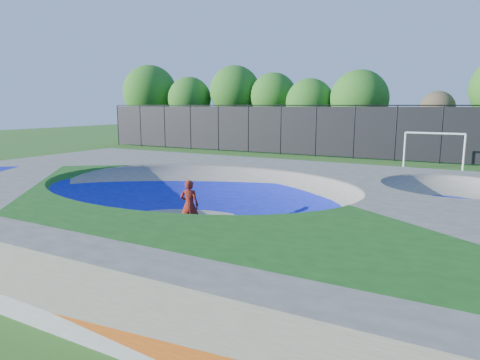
% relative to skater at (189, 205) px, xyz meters
% --- Properties ---
extents(ground, '(120.00, 120.00, 0.00)m').
position_rel_skater_xyz_m(ground, '(-0.10, 0.53, -0.83)').
color(ground, '#265918').
rests_on(ground, ground).
extents(skate_deck, '(22.00, 14.00, 1.50)m').
position_rel_skater_xyz_m(skate_deck, '(-0.10, 0.53, -0.08)').
color(skate_deck, gray).
rests_on(skate_deck, ground).
extents(skater, '(0.70, 0.56, 1.65)m').
position_rel_skater_xyz_m(skater, '(0.00, 0.00, 0.00)').
color(skater, red).
rests_on(skater, ground).
extents(skateboard, '(0.81, 0.35, 0.05)m').
position_rel_skater_xyz_m(skateboard, '(0.00, 0.00, -0.80)').
color(skateboard, black).
rests_on(skateboard, ground).
extents(soccer_goal, '(3.54, 0.12, 2.34)m').
position_rel_skater_xyz_m(soccer_goal, '(5.73, 18.23, 0.81)').
color(soccer_goal, white).
rests_on(soccer_goal, ground).
extents(fence, '(48.09, 0.09, 4.04)m').
position_rel_skater_xyz_m(fence, '(-0.10, 21.53, 1.27)').
color(fence, black).
rests_on(fence, ground).
extents(treeline, '(53.72, 7.31, 8.40)m').
position_rel_skater_xyz_m(treeline, '(-0.02, 26.64, 4.16)').
color(treeline, '#493624').
rests_on(treeline, ground).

